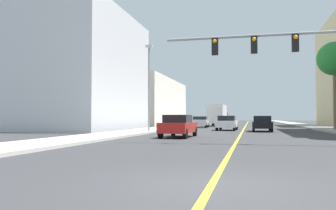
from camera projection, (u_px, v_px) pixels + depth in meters
ground at (245, 127)px, 47.52m from camera, size 192.00×192.00×0.00m
sidewalk_left at (182, 126)px, 49.55m from camera, size 3.34×168.00×0.15m
sidewalk_right at (313, 127)px, 45.50m from camera, size 3.34×168.00×0.15m
lane_marking_center at (245, 127)px, 47.52m from camera, size 0.16×144.00×0.01m
building_left_near at (68, 73)px, 37.34m from camera, size 13.24×16.07×12.20m
building_left_far at (130, 103)px, 59.06m from camera, size 14.99×22.87×7.55m
traffic_signal_mast at (312, 52)px, 16.38m from camera, size 11.03×0.36×5.73m
street_lamp at (149, 83)px, 29.30m from camera, size 0.56×0.28×7.29m
palm_far at (334, 59)px, 33.41m from camera, size 3.25×3.25×8.43m
car_red at (178, 126)px, 22.59m from camera, size 1.85×4.39×1.46m
car_black at (262, 123)px, 31.77m from camera, size 1.77×4.51×1.43m
car_silver at (200, 122)px, 43.63m from camera, size 1.99×3.92×1.41m
car_white at (227, 123)px, 34.74m from camera, size 2.00×4.35×1.46m
delivery_truck at (217, 115)px, 51.41m from camera, size 2.69×7.75×3.12m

